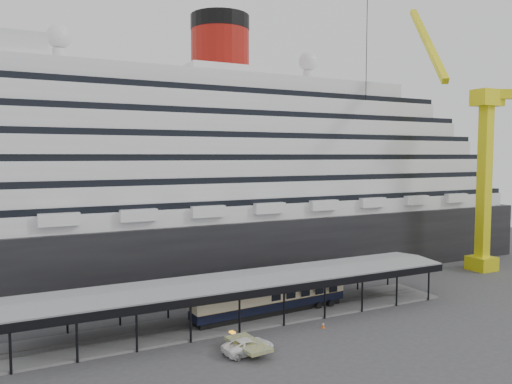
# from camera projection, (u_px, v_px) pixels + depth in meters

# --- Properties ---
(ground) EXTENTS (200.00, 200.00, 0.00)m
(ground) POSITION_uv_depth(u_px,v_px,m) (266.00, 332.00, 56.61)
(ground) COLOR #38383B
(ground) RESTS_ON ground
(cruise_ship) EXTENTS (130.00, 30.00, 43.90)m
(cruise_ship) POSITION_uv_depth(u_px,v_px,m) (177.00, 165.00, 83.75)
(cruise_ship) COLOR black
(cruise_ship) RESTS_ON ground
(platform_canopy) EXTENTS (56.00, 9.18, 5.30)m
(platform_canopy) POSITION_uv_depth(u_px,v_px,m) (247.00, 300.00, 60.89)
(platform_canopy) COLOR slate
(platform_canopy) RESTS_ON ground
(crane_yellow) EXTENTS (23.83, 18.78, 47.60)m
(crane_yellow) POSITION_uv_depth(u_px,v_px,m) (479.00, 156.00, 85.72)
(crane_yellow) COLOR yellow
(crane_yellow) RESTS_ON ground
(port_truck) EXTENTS (5.65, 3.01, 1.51)m
(port_truck) POSITION_uv_depth(u_px,v_px,m) (248.00, 346.00, 50.55)
(port_truck) COLOR white
(port_truck) RESTS_ON ground
(pullman_carriage) EXTENTS (21.43, 4.24, 20.91)m
(pullman_carriage) POSITION_uv_depth(u_px,v_px,m) (271.00, 295.00, 62.38)
(pullman_carriage) COLOR black
(pullman_carriage) RESTS_ON ground
(traffic_cone_left) EXTENTS (0.57, 0.57, 0.84)m
(traffic_cone_left) POSITION_uv_depth(u_px,v_px,m) (238.00, 340.00, 53.02)
(traffic_cone_left) COLOR #E0450C
(traffic_cone_left) RESTS_ON ground
(traffic_cone_mid) EXTENTS (0.45, 0.45, 0.81)m
(traffic_cone_mid) POSITION_uv_depth(u_px,v_px,m) (257.00, 347.00, 51.27)
(traffic_cone_mid) COLOR #DA530C
(traffic_cone_mid) RESTS_ON ground
(traffic_cone_right) EXTENTS (0.44, 0.44, 0.74)m
(traffic_cone_right) POSITION_uv_depth(u_px,v_px,m) (323.00, 325.00, 57.92)
(traffic_cone_right) COLOR #E4550C
(traffic_cone_right) RESTS_ON ground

